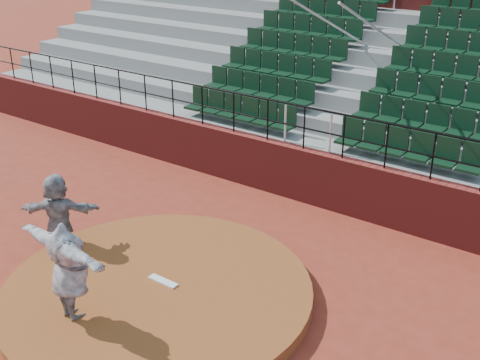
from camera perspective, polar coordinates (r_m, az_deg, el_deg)
name	(u,v)px	position (r m, az deg, el deg)	size (l,w,h in m)	color
ground	(158,297)	(11.04, -7.77, -10.97)	(90.00, 90.00, 0.00)	maroon
pitchers_mound	(158,292)	(10.97, -7.81, -10.44)	(5.50, 5.50, 0.25)	brown
pitching_rubber	(163,281)	(10.98, -7.31, -9.49)	(0.60, 0.15, 0.03)	white
boundary_wall	(302,174)	(14.25, 5.90, 0.55)	(24.00, 0.30, 1.30)	maroon
wall_railing	(305,118)	(13.77, 6.14, 5.83)	(24.04, 0.05, 1.03)	black
seating_deck	(371,105)	(17.07, 12.28, 6.94)	(24.00, 5.97, 4.63)	gray
press_box_facade	(431,10)	(20.25, 17.64, 15.15)	(24.00, 3.00, 7.10)	maroon
pitcher	(69,271)	(9.99, -15.91, -8.26)	(2.12, 0.58, 1.72)	black
fielder	(59,214)	(12.43, -16.83, -3.09)	(1.57, 0.50, 1.69)	black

